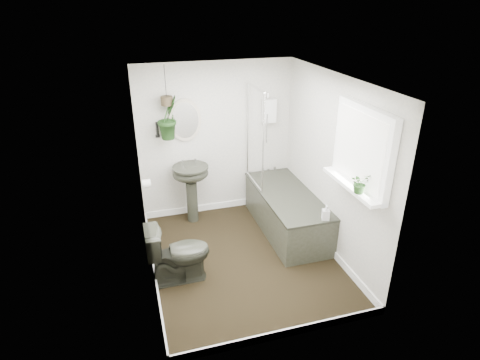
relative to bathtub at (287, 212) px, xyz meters
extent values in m
cube|color=black|center=(-0.80, -0.50, -0.30)|extent=(2.30, 2.80, 0.02)
cube|color=white|center=(-0.80, -0.50, 2.02)|extent=(2.30, 2.80, 0.02)
cube|color=beige|center=(-0.80, 0.91, 0.86)|extent=(2.30, 0.02, 2.30)
cube|color=beige|center=(-0.80, -1.91, 0.86)|extent=(2.30, 0.02, 2.30)
cube|color=beige|center=(-1.96, -0.50, 0.86)|extent=(0.02, 2.80, 2.30)
cube|color=beige|center=(0.36, -0.50, 0.86)|extent=(0.02, 2.80, 2.30)
cube|color=white|center=(-0.80, -0.50, -0.24)|extent=(2.30, 2.80, 0.10)
cube|color=white|center=(0.00, 0.84, 1.26)|extent=(0.20, 0.10, 0.35)
ellipsoid|color=#BEB29D|center=(-1.25, 0.87, 1.21)|extent=(0.46, 0.03, 0.62)
cylinder|color=black|center=(-1.65, 0.86, 1.11)|extent=(0.04, 0.04, 0.22)
cylinder|color=white|center=(-1.90, 0.20, 0.61)|extent=(0.11, 0.11, 0.11)
cube|color=white|center=(0.29, -1.20, 1.36)|extent=(0.08, 1.00, 0.90)
cube|color=white|center=(0.22, -1.20, 0.94)|extent=(0.18, 1.00, 0.04)
cube|color=white|center=(0.24, -1.20, 1.36)|extent=(0.01, 0.86, 0.76)
imported|color=#272820|center=(-1.65, -0.69, 0.08)|extent=(0.73, 0.42, 0.74)
imported|color=black|center=(0.17, -1.41, 1.07)|extent=(0.21, 0.19, 0.22)
imported|color=black|center=(-1.50, 0.75, 1.30)|extent=(0.40, 0.41, 0.59)
imported|color=#292022|center=(0.17, -0.79, 0.39)|extent=(0.11, 0.11, 0.20)
cylinder|color=#382E1E|center=(-1.50, 0.75, 1.53)|extent=(0.16, 0.16, 0.12)
camera|label=1|loc=(-2.06, -4.62, 2.82)|focal=30.00mm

